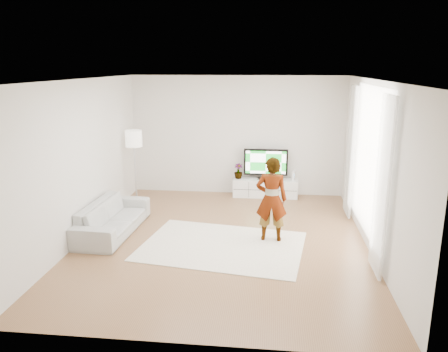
# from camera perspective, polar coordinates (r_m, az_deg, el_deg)

# --- Properties ---
(floor) EXTENTS (6.00, 6.00, 0.00)m
(floor) POSITION_cam_1_polar(r_m,az_deg,el_deg) (7.86, -0.15, -8.39)
(floor) COLOR olive
(floor) RESTS_ON ground
(ceiling) EXTENTS (6.00, 6.00, 0.00)m
(ceiling) POSITION_cam_1_polar(r_m,az_deg,el_deg) (7.25, -0.17, 12.47)
(ceiling) COLOR white
(ceiling) RESTS_ON wall_back
(wall_left) EXTENTS (0.02, 6.00, 2.80)m
(wall_left) POSITION_cam_1_polar(r_m,az_deg,el_deg) (8.09, -18.05, 1.96)
(wall_left) COLOR silver
(wall_left) RESTS_ON floor
(wall_right) EXTENTS (0.02, 6.00, 2.80)m
(wall_right) POSITION_cam_1_polar(r_m,az_deg,el_deg) (7.57, 18.99, 1.07)
(wall_right) COLOR silver
(wall_right) RESTS_ON floor
(wall_back) EXTENTS (5.00, 0.02, 2.80)m
(wall_back) POSITION_cam_1_polar(r_m,az_deg,el_deg) (10.36, 1.70, 5.26)
(wall_back) COLOR silver
(wall_back) RESTS_ON floor
(wall_front) EXTENTS (5.00, 0.02, 2.80)m
(wall_front) POSITION_cam_1_polar(r_m,az_deg,el_deg) (4.58, -4.39, -6.66)
(wall_front) COLOR silver
(wall_front) RESTS_ON floor
(window) EXTENTS (0.01, 2.60, 2.50)m
(window) POSITION_cam_1_polar(r_m,az_deg,el_deg) (7.85, 18.42, 1.93)
(window) COLOR white
(window) RESTS_ON wall_right
(curtain_near) EXTENTS (0.04, 0.70, 2.60)m
(curtain_near) POSITION_cam_1_polar(r_m,az_deg,el_deg) (6.62, 19.93, -1.31)
(curtain_near) COLOR white
(curtain_near) RESTS_ON floor
(curtain_far) EXTENTS (0.04, 0.70, 2.60)m
(curtain_far) POSITION_cam_1_polar(r_m,az_deg,el_deg) (9.10, 16.23, 3.09)
(curtain_far) COLOR white
(curtain_far) RESTS_ON floor
(media_console) EXTENTS (1.50, 0.43, 0.42)m
(media_console) POSITION_cam_1_polar(r_m,az_deg,el_deg) (10.36, 5.39, -1.54)
(media_console) COLOR white
(media_console) RESTS_ON floor
(television) EXTENTS (1.02, 0.20, 0.71)m
(television) POSITION_cam_1_polar(r_m,az_deg,el_deg) (10.24, 5.47, 1.73)
(television) COLOR black
(television) RESTS_ON media_console
(game_console) EXTENTS (0.08, 0.17, 0.22)m
(game_console) POSITION_cam_1_polar(r_m,az_deg,el_deg) (10.29, 9.10, 0.08)
(game_console) COLOR white
(game_console) RESTS_ON media_console
(potted_plant) EXTENTS (0.23, 0.23, 0.35)m
(potted_plant) POSITION_cam_1_polar(r_m,az_deg,el_deg) (10.29, 1.88, 0.64)
(potted_plant) COLOR #3F7238
(potted_plant) RESTS_ON media_console
(rug) EXTENTS (2.97, 2.33, 0.01)m
(rug) POSITION_cam_1_polar(r_m,az_deg,el_deg) (7.61, -0.24, -9.11)
(rug) COLOR white
(rug) RESTS_ON floor
(player) EXTENTS (0.55, 0.36, 1.50)m
(player) POSITION_cam_1_polar(r_m,az_deg,el_deg) (7.66, 6.21, -3.02)
(player) COLOR #334772
(player) RESTS_ON rug
(sofa) EXTENTS (0.86, 2.03, 0.58)m
(sofa) POSITION_cam_1_polar(r_m,az_deg,el_deg) (8.37, -14.32, -5.28)
(sofa) COLOR #A9A9A4
(sofa) RESTS_ON floor
(floor_lamp) EXTENTS (0.36, 0.36, 1.64)m
(floor_lamp) POSITION_cam_1_polar(r_m,az_deg,el_deg) (9.83, -11.70, 4.40)
(floor_lamp) COLOR silver
(floor_lamp) RESTS_ON floor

